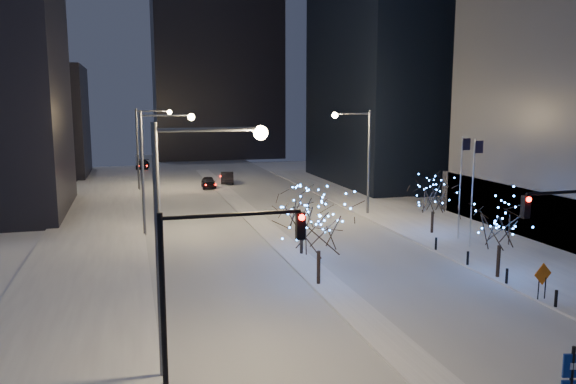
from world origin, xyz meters
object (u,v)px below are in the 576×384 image
object	(u,v)px
street_lamp_east	(360,148)
car_near	(209,182)
traffic_signal_west	(207,273)
construction_sign	(543,277)
street_lamp_w_near	(186,215)
holiday_tree_plaza_far	(433,195)
holiday_tree_median_far	(302,208)
holiday_tree_plaza_near	(501,221)
street_lamp_w_mid	(155,156)
car_mid	(227,177)
street_lamp_w_far	(146,137)
holiday_tree_median_near	(319,223)
car_far	(143,165)

from	to	relation	value
street_lamp_east	car_near	bearing A→B (deg)	118.65
traffic_signal_west	construction_sign	distance (m)	19.74
street_lamp_w_near	construction_sign	distance (m)	20.16
holiday_tree_plaza_far	street_lamp_w_near	bearing A→B (deg)	-138.88
holiday_tree_median_far	holiday_tree_plaza_near	size ratio (longest dim) A/B	0.93
construction_sign	street_lamp_w_mid	bearing A→B (deg)	123.57
street_lamp_w_near	car_mid	xyz separation A→B (m)	(10.45, 52.90, -5.72)
street_lamp_w_far	holiday_tree_median_near	bearing A→B (deg)	-78.37
car_mid	holiday_tree_plaza_far	distance (m)	35.89
street_lamp_w_mid	car_near	size ratio (longest dim) A/B	2.37
street_lamp_w_far	construction_sign	world-z (taller)	street_lamp_w_far
car_near	holiday_tree_plaza_far	distance (m)	33.57
car_mid	holiday_tree_median_far	distance (m)	37.33
car_near	holiday_tree_median_near	bearing A→B (deg)	-85.40
car_near	holiday_tree_plaza_near	xyz separation A→B (m)	(12.00, -41.94, 2.90)
car_near	car_far	world-z (taller)	car_near
holiday_tree_median_far	holiday_tree_plaza_far	bearing A→B (deg)	14.78
street_lamp_w_near	holiday_tree_median_far	size ratio (longest dim) A/B	2.03
street_lamp_w_mid	car_far	bearing A→B (deg)	90.07
street_lamp_east	car_mid	size ratio (longest dim) A/B	2.12
car_mid	holiday_tree_median_far	world-z (taller)	holiday_tree_median_far
street_lamp_w_far	holiday_tree_plaza_far	size ratio (longest dim) A/B	2.07
street_lamp_w_far	holiday_tree_median_far	size ratio (longest dim) A/B	2.03
street_lamp_w_far	construction_sign	distance (m)	50.87
traffic_signal_west	car_near	xyz separation A→B (m)	(6.94, 51.21, -4.04)
car_near	holiday_tree_median_near	world-z (taller)	holiday_tree_median_near
street_lamp_east	holiday_tree_median_far	size ratio (longest dim) A/B	2.03
street_lamp_w_mid	holiday_tree_median_near	world-z (taller)	street_lamp_w_mid
car_near	holiday_tree_median_near	xyz separation A→B (m)	(1.00, -40.20, 3.10)
car_mid	holiday_tree_median_far	xyz separation A→B (m)	(-1.01, -37.22, 2.62)
street_lamp_w_mid	traffic_signal_west	bearing A→B (deg)	-88.94
street_lamp_w_mid	street_lamp_w_far	world-z (taller)	same
car_near	street_lamp_w_mid	bearing A→B (deg)	-103.91
car_near	car_far	distance (m)	25.10
street_lamp_w_near	street_lamp_w_far	bearing A→B (deg)	90.00
car_near	street_lamp_w_far	bearing A→B (deg)	177.05
holiday_tree_plaza_near	street_lamp_w_far	bearing A→B (deg)	114.45
street_lamp_w_near	holiday_tree_median_near	distance (m)	12.62
street_lamp_w_far	car_mid	distance (m)	12.26
traffic_signal_west	car_near	bearing A→B (deg)	82.28
street_lamp_w_mid	holiday_tree_plaza_far	distance (m)	22.71
car_mid	holiday_tree_plaza_far	size ratio (longest dim) A/B	0.98
street_lamp_w_far	construction_sign	xyz separation A→B (m)	(19.24, -46.81, -5.13)
car_near	holiday_tree_plaza_far	bearing A→B (deg)	-61.72
car_mid	holiday_tree_median_near	size ratio (longest dim) A/B	0.82
street_lamp_w_mid	holiday_tree_median_far	xyz separation A→B (m)	(9.44, -9.33, -3.10)
street_lamp_w_near	car_mid	size ratio (longest dim) A/B	2.12
street_lamp_w_near	street_lamp_w_mid	world-z (taller)	same
street_lamp_w_near	holiday_tree_plaza_far	distance (m)	28.91
car_mid	car_far	xyz separation A→B (m)	(-10.51, 20.26, -0.09)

